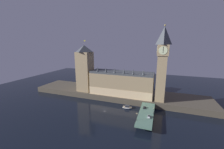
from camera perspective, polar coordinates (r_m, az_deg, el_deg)
The scene contains 12 objects.
ground_plane at distance 146.93m, azimuth -3.13°, elevation -14.12°, with size 400.00×400.00×0.00m, color black.
embankment at distance 179.28m, azimuth 1.73°, elevation -7.98°, with size 220.00×42.00×6.35m.
parliament_hall at distance 164.81m, azimuth 3.88°, elevation -3.60°, with size 74.14×22.54×33.48m.
clock_tower at distance 148.22m, azimuth 20.12°, elevation 4.72°, with size 11.48×11.59×77.96m.
victoria_tower at distance 178.89m, azimuth -11.18°, elevation 2.56°, with size 17.63×17.63×64.50m.
bridge at distance 131.51m, azimuth 14.00°, elevation -15.84°, with size 12.85×46.00×5.54m.
car_northbound_lead at distance 139.23m, azimuth 13.28°, elevation -13.19°, with size 2.09×4.78×1.37m.
car_southbound_lead at distance 124.44m, azimuth 15.07°, elevation -16.49°, with size 2.08×3.94×1.58m.
pedestrian_mid_walk at distance 131.75m, azimuth 16.66°, elevation -14.83°, with size 0.38×0.38×1.65m.
street_lamp_near at distance 116.70m, azimuth 10.27°, elevation -16.53°, with size 1.34×0.60×6.26m.
street_lamp_mid at distance 128.82m, azimuth 16.88°, elevation -13.97°, with size 1.34×0.60×6.28m.
boat_upstream at distance 148.46m, azimuth 6.34°, elevation -13.35°, with size 10.74×6.61×3.40m.
Camera 1 is at (51.64, -121.00, 65.41)m, focal length 22.00 mm.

